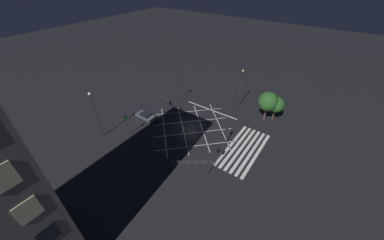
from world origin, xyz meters
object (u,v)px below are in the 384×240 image
at_px(traffic_light_median_north, 166,103).
at_px(street_tree_near, 268,102).
at_px(street_lamp_east, 241,83).
at_px(traffic_light_median_south, 227,131).
at_px(traffic_light_nw_cross, 126,121).
at_px(traffic_light_sw_main, 215,156).
at_px(street_lamp_west, 94,106).
at_px(traffic_light_ne_cross, 182,85).
at_px(waiting_car, 146,116).
at_px(street_tree_far, 276,105).

height_order(traffic_light_median_north, street_tree_near, street_tree_near).
relative_size(street_lamp_east, street_tree_near, 1.41).
bearing_deg(traffic_light_median_south, street_tree_near, -106.19).
relative_size(traffic_light_nw_cross, traffic_light_median_south, 1.19).
xyz_separation_m(traffic_light_median_south, street_lamp_east, (11.91, 3.29, 2.90)).
distance_m(traffic_light_sw_main, street_lamp_west, 21.08).
xyz_separation_m(traffic_light_ne_cross, street_lamp_east, (3.84, -12.27, 2.32)).
distance_m(street_lamp_west, waiting_car, 10.55).
relative_size(traffic_light_median_north, street_tree_near, 0.69).
bearing_deg(traffic_light_ne_cross, street_tree_near, 7.57).
distance_m(street_tree_far, waiting_car, 25.31).
relative_size(traffic_light_median_south, street_lamp_west, 0.41).
height_order(traffic_light_ne_cross, street_tree_far, street_tree_far).
height_order(traffic_light_median_south, street_tree_near, street_tree_near).
xyz_separation_m(traffic_light_median_north, street_tree_near, (10.18, -16.70, 1.05)).
distance_m(traffic_light_nw_cross, traffic_light_median_south, 17.35).
bearing_deg(street_lamp_west, traffic_light_ne_cross, -9.86).
height_order(street_lamp_east, street_lamp_west, street_lamp_west).
relative_size(traffic_light_ne_cross, street_lamp_west, 0.50).
relative_size(traffic_light_median_north, street_lamp_west, 0.46).
distance_m(traffic_light_median_south, street_lamp_east, 12.69).
xyz_separation_m(traffic_light_ne_cross, waiting_car, (-10.81, 0.77, -2.64)).
xyz_separation_m(traffic_light_ne_cross, traffic_light_sw_main, (-14.12, -16.73, -0.70)).
distance_m(street_lamp_west, street_tree_near, 30.97).
bearing_deg(street_lamp_west, street_lamp_east, -34.07).
relative_size(street_lamp_west, street_tree_near, 1.49).
relative_size(traffic_light_ne_cross, street_lamp_east, 0.53).
height_order(traffic_light_median_north, street_tree_far, street_tree_far).
bearing_deg(street_lamp_west, traffic_light_sw_main, -75.68).
height_order(traffic_light_median_south, street_lamp_east, street_lamp_east).
xyz_separation_m(traffic_light_nw_cross, street_lamp_west, (-2.97, 3.62, 3.26)).
distance_m(traffic_light_nw_cross, traffic_light_sw_main, 16.60).
relative_size(traffic_light_ne_cross, street_tree_far, 0.90).
bearing_deg(street_lamp_west, street_tree_near, -45.31).
bearing_deg(traffic_light_median_south, traffic_light_nw_cross, 28.26).
relative_size(traffic_light_ne_cross, traffic_light_median_south, 1.23).
xyz_separation_m(street_lamp_west, street_tree_near, (21.72, -21.96, -2.25)).
xyz_separation_m(traffic_light_sw_main, street_lamp_east, (17.97, 4.46, 3.02)).
relative_size(traffic_light_sw_main, street_lamp_east, 0.40).
bearing_deg(street_tree_near, street_lamp_east, 77.83).
distance_m(traffic_light_sw_main, street_tree_far, 17.77).
bearing_deg(street_lamp_west, traffic_light_nw_cross, -50.70).
bearing_deg(street_tree_near, traffic_light_median_north, 121.37).
distance_m(traffic_light_median_north, street_tree_far, 21.21).
relative_size(traffic_light_sw_main, street_tree_near, 0.56).
bearing_deg(street_tree_far, waiting_car, 124.17).
xyz_separation_m(traffic_light_ne_cross, traffic_light_median_south, (-8.07, -15.56, -0.58)).
distance_m(traffic_light_ne_cross, traffic_light_median_north, 7.94).
relative_size(traffic_light_median_north, street_lamp_east, 0.49).
xyz_separation_m(street_tree_near, street_tree_far, (0.84, -1.41, -0.63)).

